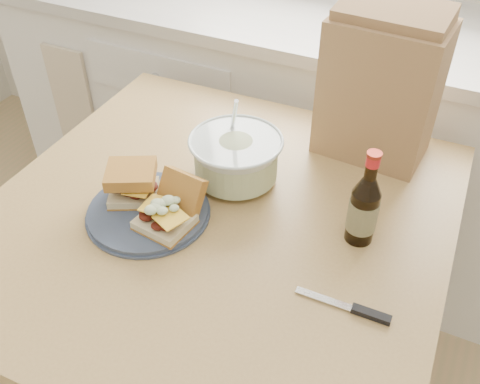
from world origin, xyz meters
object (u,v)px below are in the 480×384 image
at_px(paper_bag, 380,90).
at_px(dining_table, 217,251).
at_px(plate, 148,212).
at_px(coleslaw_bowl, 236,160).
at_px(beer_bottle, 364,208).

bearing_deg(paper_bag, dining_table, -117.89).
xyz_separation_m(plate, paper_bag, (0.36, 0.45, 0.16)).
bearing_deg(coleslaw_bowl, dining_table, -84.61).
relative_size(dining_table, coleslaw_bowl, 4.71).
bearing_deg(coleslaw_bowl, plate, -120.57).
bearing_deg(plate, beer_bottle, 16.84).
height_order(plate, coleslaw_bowl, coleslaw_bowl).
distance_m(dining_table, plate, 0.19).
relative_size(dining_table, paper_bag, 3.02).
height_order(dining_table, coleslaw_bowl, coleslaw_bowl).
bearing_deg(dining_table, coleslaw_bowl, 93.70).
bearing_deg(beer_bottle, plate, -153.57).
height_order(dining_table, beer_bottle, beer_bottle).
distance_m(dining_table, coleslaw_bowl, 0.22).
height_order(beer_bottle, paper_bag, paper_bag).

